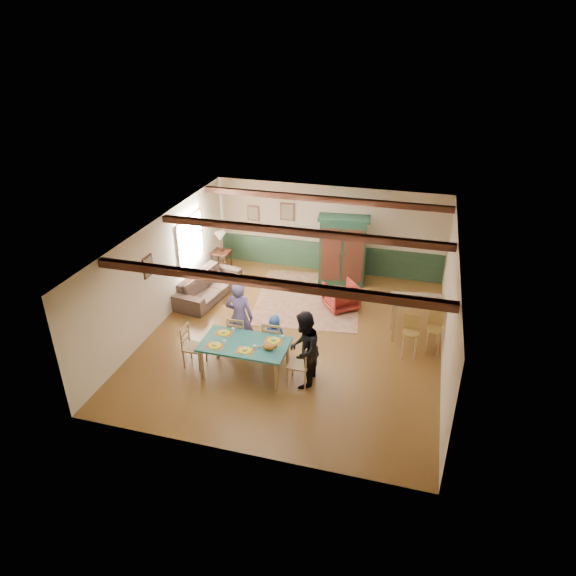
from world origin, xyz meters
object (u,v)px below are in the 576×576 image
(person_man, at_px, (240,317))
(person_child, at_px, (275,336))
(table_lamp, at_px, (220,242))
(dining_chair_far_right, at_px, (274,339))
(dining_chair_far_left, at_px, (239,334))
(dining_table, at_px, (245,359))
(armoire, at_px, (343,251))
(dining_chair_end_left, at_px, (194,346))
(bar_stool_right, at_px, (434,333))
(cat, at_px, (269,346))
(dining_chair_end_right, at_px, (299,363))
(end_table, at_px, (222,261))
(armchair, at_px, (341,296))
(person_woman, at_px, (304,350))
(counter_table, at_px, (416,318))
(bar_stool_left, at_px, (410,338))
(sofa, at_px, (209,286))

(person_man, height_order, person_child, person_man)
(person_child, bearing_deg, table_lamp, -53.56)
(dining_chair_far_right, bearing_deg, dining_chair_far_left, 0.00)
(dining_table, bearing_deg, armoire, 76.03)
(dining_chair_end_left, relative_size, bar_stool_right, 0.98)
(dining_chair_far_left, distance_m, dining_chair_end_left, 1.09)
(armoire, bearing_deg, dining_chair_end_left, -122.15)
(dining_chair_far_left, distance_m, cat, 1.37)
(dining_chair_end_right, bearing_deg, dining_chair_far_right, -133.83)
(dining_chair_end_left, distance_m, cat, 1.82)
(dining_chair_end_left, height_order, end_table, dining_chair_end_left)
(dining_chair_end_right, xyz_separation_m, person_child, (-0.78, 0.84, 0.03))
(person_man, relative_size, armchair, 2.23)
(end_table, bearing_deg, armchair, -18.56)
(dining_chair_far_left, xyz_separation_m, armchair, (1.92, 2.70, -0.13))
(table_lamp, bearing_deg, person_child, -53.62)
(end_table, bearing_deg, dining_chair_end_left, -74.92)
(cat, bearing_deg, person_woman, 8.13)
(dining_chair_end_left, distance_m, armoire, 5.57)
(cat, distance_m, end_table, 5.80)
(person_child, distance_m, bar_stool_right, 3.70)
(dining_chair_far_right, bearing_deg, armchair, -111.73)
(table_lamp, bearing_deg, counter_table, -20.70)
(dining_table, distance_m, dining_chair_far_right, 0.87)
(armchair, bearing_deg, dining_table, 29.38)
(dining_table, bearing_deg, bar_stool_right, 26.42)
(dining_table, distance_m, person_man, 1.07)
(counter_table, bearing_deg, armchair, 155.20)
(dining_chair_end_left, relative_size, bar_stool_left, 0.95)
(bar_stool_left, bearing_deg, armoire, 120.24)
(person_woman, relative_size, bar_stool_left, 1.64)
(end_table, xyz_separation_m, counter_table, (5.99, -2.26, 0.19))
(bar_stool_right, bearing_deg, end_table, 158.53)
(dining_chair_end_right, relative_size, bar_stool_left, 0.95)
(armoire, relative_size, counter_table, 1.66)
(dining_chair_end_left, bearing_deg, armoire, -26.07)
(dining_chair_far_left, xyz_separation_m, cat, (0.99, -0.86, 0.38))
(person_child, bearing_deg, counter_table, -151.17)
(armoire, bearing_deg, bar_stool_left, -63.21)
(end_table, relative_size, bar_stool_right, 0.65)
(person_child, xyz_separation_m, cat, (0.16, -0.94, 0.35))
(dining_chair_end_right, bearing_deg, counter_table, 137.85)
(dining_chair_end_right, relative_size, person_man, 0.55)
(dining_chair_end_left, bearing_deg, bar_stool_left, -70.95)
(dining_table, xyz_separation_m, person_child, (0.42, 0.84, 0.13))
(sofa, bearing_deg, person_woman, -123.72)
(person_man, distance_m, sofa, 2.96)
(dining_chair_far_right, bearing_deg, bar_stool_left, -164.31)
(cat, bearing_deg, armoire, 82.63)
(dining_table, height_order, bar_stool_left, bar_stool_left)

